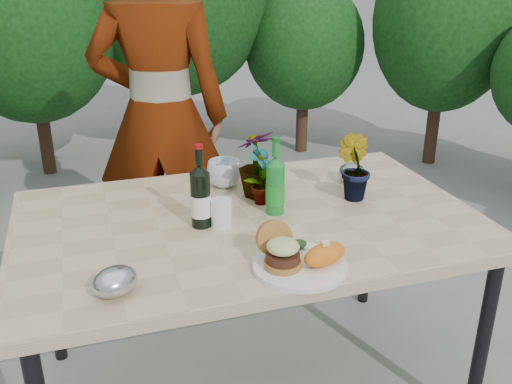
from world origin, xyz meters
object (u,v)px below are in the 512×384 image
object	(u,v)px
wine_bottle	(200,197)
person	(160,118)
dinner_plate	(300,266)
patio_table	(249,232)

from	to	relation	value
wine_bottle	person	distance (m)	0.90
dinner_plate	person	distance (m)	1.29
patio_table	person	size ratio (longest dim) A/B	0.90
patio_table	dinner_plate	xyz separation A→B (m)	(0.04, -0.38, 0.06)
patio_table	person	bearing A→B (deg)	100.41
patio_table	dinner_plate	world-z (taller)	dinner_plate
patio_table	dinner_plate	size ratio (longest dim) A/B	5.71
person	dinner_plate	bearing A→B (deg)	115.84
wine_bottle	dinner_plate	bearing A→B (deg)	-64.89
patio_table	wine_bottle	world-z (taller)	wine_bottle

